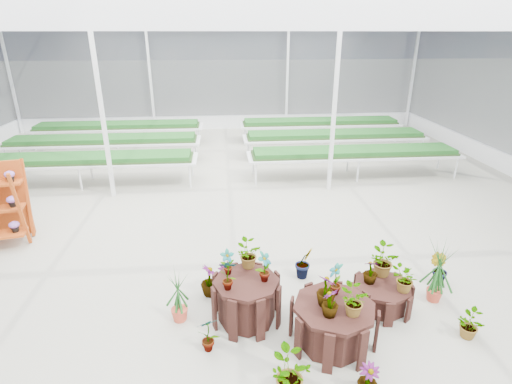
{
  "coord_description": "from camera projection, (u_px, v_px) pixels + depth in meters",
  "views": [
    {
      "loc": [
        -0.0,
        -6.41,
        4.2
      ],
      "look_at": [
        0.63,
        0.74,
        1.3
      ],
      "focal_mm": 28.0,
      "sensor_mm": 36.0,
      "label": 1
    }
  ],
  "objects": [
    {
      "name": "steel_frame",
      "position": [
        222.0,
        157.0,
        6.65
      ],
      "size": [
        18.0,
        24.0,
        4.5
      ],
      "primitive_type": null,
      "color": "silver",
      "rests_on": "ground"
    },
    {
      "name": "nursery_benches",
      "position": [
        222.0,
        147.0,
        13.98
      ],
      "size": [
        16.0,
        7.0,
        0.84
      ],
      "primitive_type": null,
      "color": "silver",
      "rests_on": "ground"
    },
    {
      "name": "plinth_low",
      "position": [
        381.0,
        296.0,
        6.46
      ],
      "size": [
        1.06,
        1.06,
        0.43
      ],
      "primitive_type": "cylinder",
      "rotation": [
        0.0,
        0.0,
        -0.12
      ],
      "color": "black",
      "rests_on": "ground"
    },
    {
      "name": "greenhouse_shell",
      "position": [
        222.0,
        157.0,
        6.65
      ],
      "size": [
        18.0,
        24.0,
        4.5
      ],
      "primitive_type": null,
      "color": "white",
      "rests_on": "ground"
    },
    {
      "name": "plinth_tall",
      "position": [
        246.0,
        300.0,
        6.14
      ],
      "size": [
        1.33,
        1.33,
        0.71
      ],
      "primitive_type": "cylinder",
      "rotation": [
        0.0,
        0.0,
        0.34
      ],
      "color": "black",
      "rests_on": "ground"
    },
    {
      "name": "plinth_mid",
      "position": [
        333.0,
        324.0,
        5.7
      ],
      "size": [
        1.6,
        1.6,
        0.64
      ],
      "primitive_type": "cylinder",
      "rotation": [
        0.0,
        0.0,
        0.43
      ],
      "color": "black",
      "rests_on": "ground"
    },
    {
      "name": "ground_plane",
      "position": [
        226.0,
        272.0,
        7.49
      ],
      "size": [
        24.0,
        24.0,
        0.0
      ],
      "primitive_type": "plane",
      "color": "gray",
      "rests_on": "ground"
    },
    {
      "name": "nursery_plants",
      "position": [
        323.0,
        289.0,
        6.09
      ],
      "size": [
        4.89,
        3.03,
        1.24
      ],
      "color": "#184A19",
      "rests_on": "ground"
    }
  ]
}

